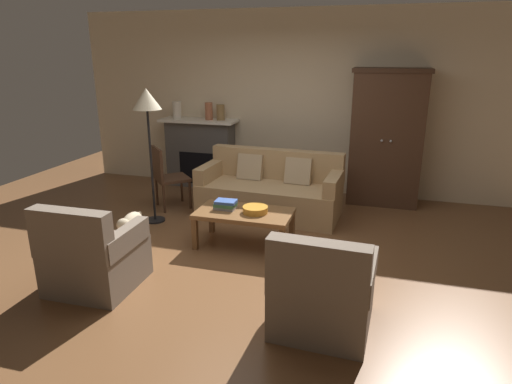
{
  "coord_description": "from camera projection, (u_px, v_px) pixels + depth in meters",
  "views": [
    {
      "loc": [
        1.36,
        -4.41,
        2.18
      ],
      "look_at": [
        -0.07,
        0.51,
        0.55
      ],
      "focal_mm": 31.17,
      "sensor_mm": 36.0,
      "label": 1
    }
  ],
  "objects": [
    {
      "name": "back_wall",
      "position": [
        296.0,
        103.0,
        6.96
      ],
      "size": [
        7.2,
        0.1,
        2.8
      ],
      "primitive_type": "cube",
      "color": "beige",
      "rests_on": "ground"
    },
    {
      "name": "mantel_vase_terracotta",
      "position": [
        209.0,
        111.0,
        7.12
      ],
      "size": [
        0.12,
        0.12,
        0.28
      ],
      "primitive_type": "cylinder",
      "color": "#A86042",
      "rests_on": "fireplace"
    },
    {
      "name": "mantel_vase_bronze",
      "position": [
        221.0,
        112.0,
        7.07
      ],
      "size": [
        0.13,
        0.13,
        0.25
      ],
      "primitive_type": "cylinder",
      "color": "olive",
      "rests_on": "fireplace"
    },
    {
      "name": "armchair_near_left",
      "position": [
        93.0,
        257.0,
        4.2
      ],
      "size": [
        0.79,
        0.78,
        0.88
      ],
      "color": "#756656",
      "rests_on": "ground"
    },
    {
      "name": "armchair_near_right",
      "position": [
        322.0,
        294.0,
        3.57
      ],
      "size": [
        0.81,
        0.8,
        0.88
      ],
      "color": "#756656",
      "rests_on": "ground"
    },
    {
      "name": "dog",
      "position": [
        131.0,
        223.0,
        5.21
      ],
      "size": [
        0.26,
        0.57,
        0.39
      ],
      "color": "beige",
      "rests_on": "ground"
    },
    {
      "name": "floor_lamp",
      "position": [
        147.0,
        107.0,
        5.51
      ],
      "size": [
        0.36,
        0.36,
        1.75
      ],
      "color": "black",
      "rests_on": "ground"
    },
    {
      "name": "fireplace",
      "position": [
        201.0,
        152.0,
        7.4
      ],
      "size": [
        1.26,
        0.48,
        1.12
      ],
      "color": "#4C4947",
      "rests_on": "ground"
    },
    {
      "name": "armoire",
      "position": [
        386.0,
        138.0,
        6.41
      ],
      "size": [
        1.06,
        0.57,
        1.96
      ],
      "color": "#472D1E",
      "rests_on": "ground"
    },
    {
      "name": "fruit_bowl",
      "position": [
        255.0,
        210.0,
        5.05
      ],
      "size": [
        0.29,
        0.29,
        0.07
      ],
      "primitive_type": "cylinder",
      "color": "orange",
      "rests_on": "coffee_table"
    },
    {
      "name": "ground_plane",
      "position": [
        249.0,
        251.0,
        5.05
      ],
      "size": [
        9.6,
        9.6,
        0.0
      ],
      "primitive_type": "plane",
      "color": "brown"
    },
    {
      "name": "couch",
      "position": [
        271.0,
        192.0,
        6.15
      ],
      "size": [
        1.96,
        0.95,
        0.86
      ],
      "color": "tan",
      "rests_on": "ground"
    },
    {
      "name": "mantel_vase_cream",
      "position": [
        177.0,
        110.0,
        7.27
      ],
      "size": [
        0.15,
        0.15,
        0.27
      ],
      "primitive_type": "cylinder",
      "color": "beige",
      "rests_on": "fireplace"
    },
    {
      "name": "book_stack",
      "position": [
        226.0,
        205.0,
        5.17
      ],
      "size": [
        0.25,
        0.18,
        0.1
      ],
      "color": "gray",
      "rests_on": "coffee_table"
    },
    {
      "name": "coffee_table",
      "position": [
        244.0,
        216.0,
        5.12
      ],
      "size": [
        1.1,
        0.6,
        0.42
      ],
      "color": "brown",
      "rests_on": "ground"
    },
    {
      "name": "side_chair_wooden",
      "position": [
        166.0,
        174.0,
        6.31
      ],
      "size": [
        0.62,
        0.62,
        0.9
      ],
      "color": "#472D1E",
      "rests_on": "ground"
    }
  ]
}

